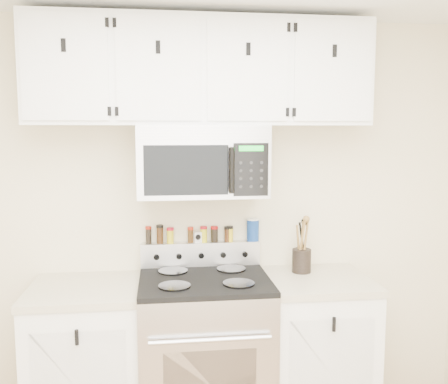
% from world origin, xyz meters
% --- Properties ---
extents(back_wall, '(3.50, 0.01, 2.50)m').
position_xyz_m(back_wall, '(0.00, 1.75, 1.25)').
color(back_wall, beige).
rests_on(back_wall, floor).
extents(range, '(0.76, 0.65, 1.10)m').
position_xyz_m(range, '(0.00, 1.43, 0.49)').
color(range, '#B7B7BA').
rests_on(range, floor).
extents(base_cabinet_left, '(0.64, 0.62, 0.92)m').
position_xyz_m(base_cabinet_left, '(-0.69, 1.45, 0.46)').
color(base_cabinet_left, white).
rests_on(base_cabinet_left, floor).
extents(base_cabinet_right, '(0.64, 0.62, 0.92)m').
position_xyz_m(base_cabinet_right, '(0.69, 1.45, 0.46)').
color(base_cabinet_right, white).
rests_on(base_cabinet_right, floor).
extents(microwave, '(0.76, 0.44, 0.42)m').
position_xyz_m(microwave, '(0.00, 1.55, 1.63)').
color(microwave, '#9E9EA3').
rests_on(microwave, back_wall).
extents(upper_cabinets, '(2.00, 0.35, 0.62)m').
position_xyz_m(upper_cabinets, '(-0.00, 1.58, 2.15)').
color(upper_cabinets, white).
rests_on(upper_cabinets, back_wall).
extents(utensil_crock, '(0.12, 0.12, 0.35)m').
position_xyz_m(utensil_crock, '(0.63, 1.57, 1.01)').
color(utensil_crock, black).
rests_on(utensil_crock, base_cabinet_right).
extents(kitchen_timer, '(0.07, 0.06, 0.07)m').
position_xyz_m(kitchen_timer, '(-0.02, 1.71, 1.13)').
color(kitchen_timer, silver).
rests_on(kitchen_timer, range).
extents(salt_canister, '(0.08, 0.08, 0.15)m').
position_xyz_m(salt_canister, '(0.34, 1.71, 1.17)').
color(salt_canister, navy).
rests_on(salt_canister, range).
extents(spice_jar_0, '(0.04, 0.04, 0.11)m').
position_xyz_m(spice_jar_0, '(-0.33, 1.71, 1.16)').
color(spice_jar_0, black).
rests_on(spice_jar_0, range).
extents(spice_jar_1, '(0.04, 0.04, 0.12)m').
position_xyz_m(spice_jar_1, '(-0.26, 1.71, 1.16)').
color(spice_jar_1, '#38200D').
rests_on(spice_jar_1, range).
extents(spice_jar_2, '(0.05, 0.05, 0.10)m').
position_xyz_m(spice_jar_2, '(-0.19, 1.71, 1.15)').
color(spice_jar_2, gold).
rests_on(spice_jar_2, range).
extents(spice_jar_3, '(0.04, 0.04, 0.10)m').
position_xyz_m(spice_jar_3, '(-0.06, 1.71, 1.15)').
color(spice_jar_3, '#3F280F').
rests_on(spice_jar_3, range).
extents(spice_jar_4, '(0.04, 0.04, 0.10)m').
position_xyz_m(spice_jar_4, '(0.02, 1.71, 1.15)').
color(spice_jar_4, gold).
rests_on(spice_jar_4, range).
extents(spice_jar_5, '(0.05, 0.05, 0.10)m').
position_xyz_m(spice_jar_5, '(0.09, 1.71, 1.15)').
color(spice_jar_5, black).
rests_on(spice_jar_5, range).
extents(spice_jar_6, '(0.04, 0.04, 0.10)m').
position_xyz_m(spice_jar_6, '(0.17, 1.71, 1.15)').
color(spice_jar_6, '#3F220F').
rests_on(spice_jar_6, range).
extents(spice_jar_7, '(0.04, 0.04, 0.10)m').
position_xyz_m(spice_jar_7, '(0.19, 1.71, 1.15)').
color(spice_jar_7, yellow).
rests_on(spice_jar_7, range).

